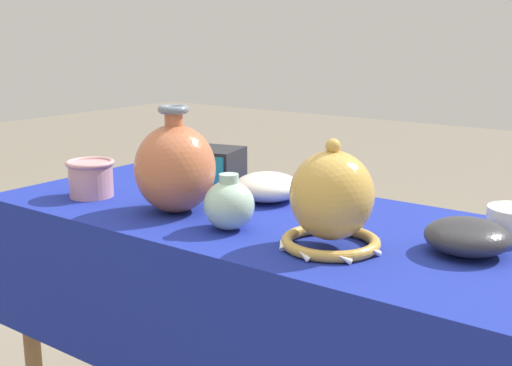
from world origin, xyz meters
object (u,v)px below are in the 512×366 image
(mosaic_tile_box, at_px, (214,166))
(jar_round_celadon, at_px, (229,205))
(vase_tall_bulbous, at_px, (175,168))
(bowl_shallow_ivory, at_px, (267,187))
(vase_dome_bell, at_px, (332,203))
(cup_wide_rose, at_px, (91,177))
(bowl_shallow_charcoal, at_px, (467,236))

(mosaic_tile_box, height_order, jar_round_celadon, jar_round_celadon)
(vase_tall_bulbous, relative_size, bowl_shallow_ivory, 1.49)
(vase_dome_bell, distance_m, cup_wide_rose, 0.68)
(vase_dome_bell, bearing_deg, vase_tall_bulbous, 178.53)
(vase_tall_bulbous, xyz_separation_m, cup_wide_rose, (-0.27, -0.02, -0.05))
(bowl_shallow_charcoal, height_order, bowl_shallow_ivory, bowl_shallow_ivory)
(jar_round_celadon, bearing_deg, vase_tall_bulbous, 169.30)
(vase_tall_bulbous, xyz_separation_m, bowl_shallow_charcoal, (0.63, 0.11, -0.07))
(mosaic_tile_box, distance_m, jar_round_celadon, 0.41)
(jar_round_celadon, xyz_separation_m, cup_wide_rose, (-0.45, 0.01, -0.00))
(vase_dome_bell, xyz_separation_m, bowl_shallow_ivory, (-0.30, 0.22, -0.05))
(jar_round_celadon, bearing_deg, mosaic_tile_box, 134.38)
(bowl_shallow_charcoal, bearing_deg, jar_round_celadon, -162.03)
(bowl_shallow_charcoal, bearing_deg, bowl_shallow_ivory, 169.77)
(vase_dome_bell, height_order, bowl_shallow_ivory, vase_dome_bell)
(vase_tall_bulbous, xyz_separation_m, bowl_shallow_ivory, (0.11, 0.20, -0.07))
(mosaic_tile_box, bearing_deg, bowl_shallow_charcoal, -25.05)
(bowl_shallow_charcoal, bearing_deg, mosaic_tile_box, 168.47)
(vase_tall_bulbous, height_order, jar_round_celadon, vase_tall_bulbous)
(bowl_shallow_charcoal, bearing_deg, vase_dome_bell, -151.16)
(bowl_shallow_charcoal, xyz_separation_m, bowl_shallow_ivory, (-0.52, 0.09, 0.00))
(mosaic_tile_box, bearing_deg, vase_dome_bell, -41.23)
(vase_dome_bell, distance_m, bowl_shallow_charcoal, 0.26)
(bowl_shallow_charcoal, distance_m, bowl_shallow_ivory, 0.53)
(vase_dome_bell, relative_size, bowl_shallow_ivory, 1.29)
(mosaic_tile_box, distance_m, bowl_shallow_charcoal, 0.75)
(vase_tall_bulbous, bearing_deg, cup_wide_rose, -175.25)
(jar_round_celadon, bearing_deg, bowl_shallow_ivory, 106.93)
(vase_dome_bell, bearing_deg, cup_wide_rose, -179.01)
(mosaic_tile_box, relative_size, cup_wide_rose, 1.37)
(vase_tall_bulbous, distance_m, vase_dome_bell, 0.41)
(vase_dome_bell, relative_size, mosaic_tile_box, 1.28)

